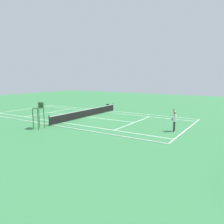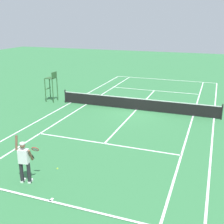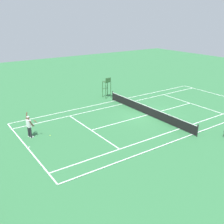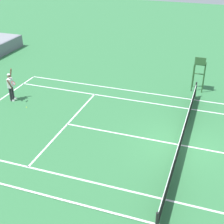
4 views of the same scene
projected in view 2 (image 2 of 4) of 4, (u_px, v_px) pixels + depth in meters
ground_plane at (136, 110)px, 21.21m from camera, size 80.00×80.00×0.00m
court at (136, 110)px, 21.20m from camera, size 11.08×23.88×0.03m
net at (136, 103)px, 21.04m from camera, size 11.98×0.10×1.07m
tennis_player at (24, 161)px, 11.53m from camera, size 0.74×0.73×2.08m
tennis_ball at (57, 168)px, 12.88m from camera, size 0.07×0.07×0.07m
umpire_chair at (52, 83)px, 23.07m from camera, size 0.77×0.77×2.44m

